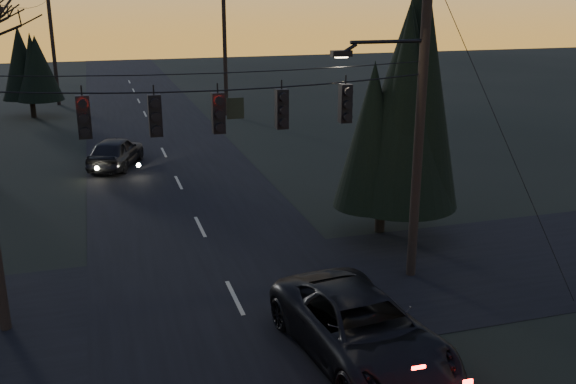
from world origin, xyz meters
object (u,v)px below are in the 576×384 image
object	(u,v)px
utility_pole_far_l	(59,105)
sedan_oncoming_a	(116,152)
utility_pole_right	(410,274)
evergreen_right	(385,96)
suv_near	(361,329)
utility_pole_far_r	(227,115)
utility_pole_left	(6,329)

from	to	relation	value
utility_pole_far_l	sedan_oncoming_a	distance (m)	20.63
utility_pole_right	sedan_oncoming_a	world-z (taller)	utility_pole_right
evergreen_right	suv_near	distance (m)	9.55
utility_pole_right	utility_pole_far_l	world-z (taller)	utility_pole_right
utility_pole_far_l	utility_pole_far_r	bearing A→B (deg)	-34.82
utility_pole_left	evergreen_right	distance (m)	13.62
utility_pole_right	utility_pole_far_r	world-z (taller)	utility_pole_right
utility_pole_left	evergreen_right	world-z (taller)	evergreen_right
evergreen_right	sedan_oncoming_a	size ratio (longest dim) A/B	1.93
suv_near	evergreen_right	bearing A→B (deg)	55.79
utility_pole_right	utility_pole_left	world-z (taller)	utility_pole_right
utility_pole_left	sedan_oncoming_a	xyz separation A→B (m)	(3.44, 15.68, 0.76)
utility_pole_far_l	utility_pole_left	bearing A→B (deg)	-90.00
utility_pole_far_r	sedan_oncoming_a	xyz separation A→B (m)	(-8.06, -12.32, 0.76)
utility_pole_left	suv_near	world-z (taller)	utility_pole_left
utility_pole_left	utility_pole_far_l	world-z (taller)	utility_pole_left
utility_pole_left	utility_pole_far_r	distance (m)	30.27
utility_pole_far_l	suv_near	size ratio (longest dim) A/B	1.41
sedan_oncoming_a	utility_pole_left	bearing A→B (deg)	98.15
utility_pole_left	utility_pole_far_l	xyz separation A→B (m)	(0.00, 36.00, 0.00)
utility_pole_right	evergreen_right	bearing A→B (deg)	80.01
evergreen_right	suv_near	xyz separation A→B (m)	(-3.99, -7.65, -4.10)
utility_pole_right	sedan_oncoming_a	xyz separation A→B (m)	(-8.06, 15.68, 0.76)
utility_pole_right	utility_pole_far_l	bearing A→B (deg)	107.72
evergreen_right	suv_near	size ratio (longest dim) A/B	1.52
suv_near	utility_pole_right	bearing A→B (deg)	43.07
utility_pole_left	utility_pole_far_r	size ratio (longest dim) A/B	1.00
utility_pole_far_r	suv_near	size ratio (longest dim) A/B	1.50
utility_pole_far_l	sedan_oncoming_a	size ratio (longest dim) A/B	1.80
utility_pole_far_r	utility_pole_far_l	world-z (taller)	utility_pole_far_r
utility_pole_right	evergreen_right	size ratio (longest dim) A/B	1.16
sedan_oncoming_a	utility_pole_far_r	bearing A→B (deg)	-102.64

